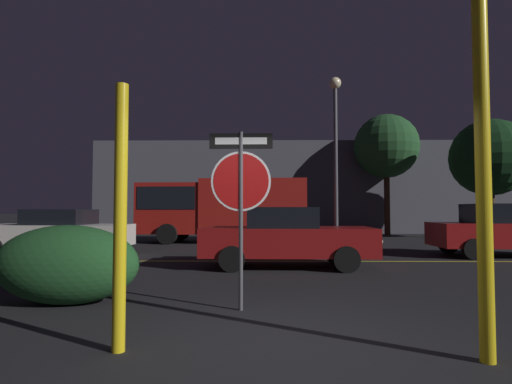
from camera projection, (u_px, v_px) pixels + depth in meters
name	position (u px, v px, depth m)	size (l,w,h in m)	color
ground_plane	(286.00, 345.00, 4.18)	(260.00, 260.00, 0.00)	black
road_center_stripe	(270.00, 261.00, 10.96)	(39.47, 0.12, 0.01)	gold
stop_sign	(241.00, 183.00, 5.71)	(0.91, 0.06, 2.54)	#4C4C51
yellow_pole_left	(120.00, 216.00, 4.05)	(0.13, 0.13, 2.71)	yellow
yellow_pole_right	(483.00, 170.00, 3.79)	(0.14, 0.14, 3.60)	yellow
hedge_bush_1	(67.00, 264.00, 6.01)	(2.18, 1.11, 1.19)	#1E4C23
passing_car_1	(57.00, 232.00, 12.32)	(4.59, 2.04, 1.43)	silver
passing_car_2	(286.00, 237.00, 9.84)	(4.31, 1.88, 1.48)	maroon
passing_car_3	(500.00, 231.00, 12.09)	(4.06, 1.97, 1.60)	maroon
delivery_truck	(219.00, 207.00, 17.30)	(7.23, 2.73, 2.70)	maroon
street_lamp	(336.00, 130.00, 16.61)	(0.50, 0.50, 6.97)	#4C4C51
tree_0	(490.00, 158.00, 19.21)	(3.68, 3.68, 5.77)	#422D1E
tree_1	(386.00, 147.00, 22.35)	(3.56, 3.56, 6.75)	#422D1E
building_backdrop	(304.00, 188.00, 25.29)	(25.52, 3.67, 5.53)	#4C4C56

